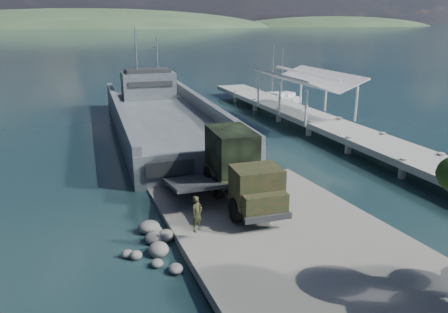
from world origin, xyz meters
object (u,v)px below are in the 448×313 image
(landing_craft, at_px, (164,124))
(soldier, at_px, (197,222))
(pier, at_px, (309,111))
(sailboat_near, at_px, (273,98))
(sailboat_far, at_px, (282,98))
(military_truck, at_px, (239,168))

(landing_craft, relative_size, soldier, 20.18)
(pier, height_order, sailboat_near, sailboat_near)
(landing_craft, relative_size, sailboat_near, 4.69)
(pier, relative_size, landing_craft, 1.29)
(sailboat_near, xyz_separation_m, sailboat_far, (1.38, 0.09, -0.02))
(military_truck, xyz_separation_m, sailboat_far, (17.98, 29.32, -1.94))
(pier, height_order, soldier, pier)
(sailboat_far, bearing_deg, military_truck, -138.20)
(pier, xyz_separation_m, landing_craft, (-13.74, 2.87, -0.78))
(landing_craft, distance_m, sailboat_far, 21.33)
(military_truck, distance_m, sailboat_far, 34.44)
(landing_craft, bearing_deg, sailboat_near, 36.34)
(soldier, height_order, sailboat_near, sailboat_near)
(landing_craft, distance_m, soldier, 22.17)
(landing_craft, xyz_separation_m, soldier, (-3.41, -21.90, 0.52))
(soldier, relative_size, sailboat_far, 0.25)
(pier, distance_m, landing_craft, 14.06)
(sailboat_far, bearing_deg, soldier, -139.78)
(military_truck, distance_m, soldier, 5.28)
(pier, bearing_deg, military_truck, -131.61)
(soldier, bearing_deg, pier, 13.87)
(landing_craft, bearing_deg, soldier, -95.96)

